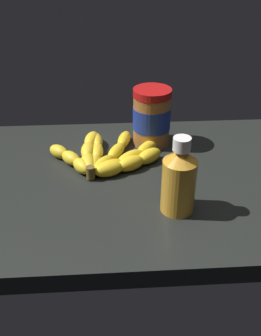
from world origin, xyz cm
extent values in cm
cube|color=black|center=(0.00, 0.00, -2.07)|extent=(79.78, 57.47, 4.14)
ellipsoid|color=yellow|center=(7.60, -0.78, 1.75)|extent=(7.83, 5.48, 3.50)
ellipsoid|color=yellow|center=(2.38, -2.99, 1.75)|extent=(7.92, 6.45, 3.50)
ellipsoid|color=yellow|center=(-2.33, -6.12, 1.75)|extent=(7.73, 7.19, 3.50)
ellipsoid|color=yellow|center=(7.69, -2.08, 1.54)|extent=(8.65, 7.08, 3.09)
ellipsoid|color=yellow|center=(2.37, -6.03, 1.54)|extent=(8.31, 7.74, 3.09)
ellipsoid|color=yellow|center=(-2.35, -10.66, 1.54)|extent=(7.82, 8.25, 3.09)
ellipsoid|color=yellow|center=(8.94, -3.41, 1.51)|extent=(7.28, 8.53, 3.02)
ellipsoid|color=yellow|center=(5.62, -9.14, 1.51)|extent=(6.24, 8.82, 3.02)
ellipsoid|color=yellow|center=(3.39, -15.38, 1.51)|extent=(4.99, 8.81, 3.02)
ellipsoid|color=yellow|center=(10.95, -3.80, 1.51)|extent=(4.27, 7.66, 3.03)
ellipsoid|color=yellow|center=(10.34, -9.54, 1.51)|extent=(3.27, 7.34, 3.03)
ellipsoid|color=yellow|center=(10.57, -15.31, 1.51)|extent=(3.82, 7.53, 3.03)
ellipsoid|color=yellow|center=(12.35, -3.83, 1.76)|extent=(4.48, 7.67, 3.51)
ellipsoid|color=yellow|center=(12.62, -9.61, 1.76)|extent=(3.82, 7.40, 3.51)
ellipsoid|color=yellow|center=(11.86, -15.34, 1.76)|extent=(5.03, 7.86, 3.51)
ellipsoid|color=yellow|center=(13.85, -2.69, 1.62)|extent=(5.94, 6.70, 3.24)
ellipsoid|color=yellow|center=(16.64, -6.47, 1.62)|extent=(6.25, 6.60, 3.24)
ellipsoid|color=yellow|center=(19.84, -9.92, 1.62)|extent=(6.49, 6.42, 3.24)
cylinder|color=brown|center=(11.74, 0.53, 1.80)|extent=(2.00, 2.00, 3.00)
cylinder|color=#9E602D|center=(-3.83, -16.20, 6.55)|extent=(9.52, 9.52, 13.11)
cylinder|color=navy|center=(-3.83, -16.20, 7.21)|extent=(9.71, 9.71, 5.90)
cylinder|color=#B71414|center=(-3.83, -16.20, 14.04)|extent=(9.71, 9.71, 1.86)
cylinder|color=gold|center=(-6.00, 12.49, 5.66)|extent=(6.76, 6.76, 11.32)
cone|color=gold|center=(-6.00, 12.49, 12.53)|extent=(6.76, 6.76, 2.42)
cylinder|color=white|center=(-6.00, 12.49, 15.02)|extent=(3.35, 3.35, 2.58)
camera|label=1|loc=(7.23, 72.58, 48.09)|focal=40.40mm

